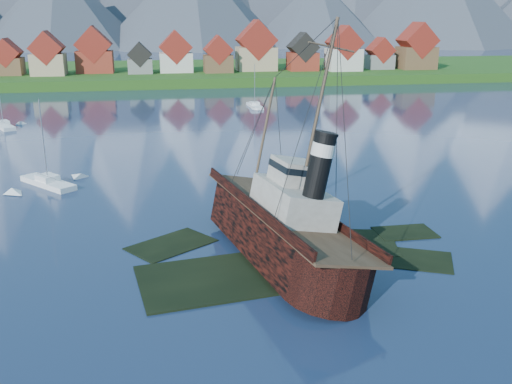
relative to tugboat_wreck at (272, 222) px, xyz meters
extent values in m
plane|color=#192947|center=(-0.48, -3.02, -2.91)|extent=(1400.00, 1400.00, 0.00)
cube|color=black|center=(-3.48, -5.02, -3.23)|extent=(19.08, 11.42, 1.00)
cube|color=black|center=(5.52, 0.98, -3.29)|extent=(15.15, 9.76, 1.00)
cube|color=black|center=(1.52, 5.98, -3.19)|extent=(11.45, 9.06, 1.00)
cube|color=black|center=(11.52, -4.02, -3.33)|extent=(10.27, 8.34, 1.00)
cube|color=black|center=(-9.48, 2.98, -3.31)|extent=(9.42, 8.68, 1.00)
cube|color=black|center=(14.52, 1.98, -3.26)|extent=(6.00, 4.00, 1.00)
cube|color=#224B15|center=(-0.48, 166.98, -2.91)|extent=(600.00, 80.00, 3.20)
cube|color=#3F3D38|center=(-0.48, 128.98, -2.91)|extent=(600.00, 2.50, 2.00)
cube|color=brown|center=(-56.48, 149.98, 2.84)|extent=(9.00, 8.00, 5.50)
cube|color=maroon|center=(-56.48, 149.98, 7.21)|extent=(9.16, 8.16, 9.16)
cube|color=tan|center=(-43.48, 146.98, 3.49)|extent=(10.50, 9.00, 6.80)
cube|color=maroon|center=(-43.48, 146.98, 8.78)|extent=(10.69, 9.18, 10.69)
cube|color=maroon|center=(-29.48, 152.98, 3.69)|extent=(12.00, 8.50, 7.20)
cube|color=maroon|center=(-29.48, 152.98, 9.45)|extent=(12.22, 8.67, 12.22)
cube|color=slate|center=(-14.48, 147.98, 2.49)|extent=(8.00, 7.00, 4.80)
cube|color=black|center=(-14.48, 147.98, 6.33)|extent=(8.15, 7.14, 8.15)
cube|color=beige|center=(-2.48, 150.98, 3.29)|extent=(11.00, 9.50, 6.40)
cube|color=maroon|center=(-2.48, 150.98, 8.47)|extent=(11.20, 9.69, 11.20)
cube|color=brown|center=(11.52, 146.98, 2.99)|extent=(9.50, 8.00, 5.80)
cube|color=maroon|center=(11.52, 146.98, 7.60)|extent=(9.67, 8.16, 9.67)
cube|color=tan|center=(25.52, 151.98, 4.09)|extent=(13.50, 10.00, 8.00)
cube|color=maroon|center=(25.52, 151.98, 10.52)|extent=(13.75, 10.20, 13.75)
cube|color=maroon|center=(41.52, 148.98, 3.19)|extent=(10.00, 8.50, 6.20)
cube|color=black|center=(41.52, 148.98, 8.09)|extent=(10.18, 8.67, 10.18)
cube|color=beige|center=(55.52, 145.98, 3.84)|extent=(11.50, 9.00, 7.50)
cube|color=maroon|center=(55.52, 145.98, 9.66)|extent=(11.71, 9.18, 11.71)
cube|color=slate|center=(70.52, 149.98, 2.59)|extent=(9.00, 7.50, 5.00)
cube|color=maroon|center=(70.52, 149.98, 6.71)|extent=(9.16, 7.65, 9.16)
cube|color=brown|center=(83.52, 147.98, 3.99)|extent=(12.50, 10.00, 7.80)
cube|color=maroon|center=(83.52, 147.98, 10.14)|extent=(12.73, 10.20, 12.73)
cone|color=#2D333D|center=(-70.48, 370.98, 24.09)|extent=(120.00, 120.00, 58.00)
cone|color=#2D333D|center=(19.52, 365.98, 28.09)|extent=(136.00, 136.00, 66.00)
cone|color=#2D333D|center=(109.52, 369.98, 20.09)|extent=(110.00, 110.00, 50.00)
cube|color=black|center=(0.00, -1.45, -0.73)|extent=(6.77, 19.49, 4.06)
cone|color=black|center=(0.00, 11.19, -0.73)|extent=(6.77, 6.77, 6.77)
cylinder|color=black|center=(0.00, -11.20, -0.73)|extent=(6.77, 6.77, 4.06)
cube|color=#4C3826|center=(0.00, -1.45, 1.40)|extent=(6.63, 25.71, 0.24)
cube|color=black|center=(-3.25, -1.45, 1.83)|extent=(0.19, 24.90, 0.87)
cube|color=black|center=(3.25, -1.45, 1.83)|extent=(0.19, 24.90, 0.87)
cube|color=#ADA89E|center=(0.00, -2.90, 2.85)|extent=(5.03, 8.22, 2.90)
cube|color=#ADA89E|center=(0.00, -1.93, 5.36)|extent=(3.48, 3.87, 2.13)
cylinder|color=black|center=(0.00, -6.09, 7.01)|extent=(1.84, 1.84, 5.41)
cylinder|color=silver|center=(0.00, -6.09, 8.36)|extent=(1.93, 1.93, 1.06)
cylinder|color=#473828|center=(0.00, 6.28, 7.30)|extent=(0.27, 0.27, 11.60)
cylinder|color=#473828|center=(0.00, -3.87, 12.71)|extent=(0.31, 0.31, 12.57)
cube|color=white|center=(-24.84, 26.53, -2.81)|extent=(8.19, 9.02, 1.23)
cube|color=white|center=(-24.84, 26.53, -1.83)|extent=(3.41, 3.48, 0.72)
cylinder|color=gray|center=(-24.84, 26.53, 3.16)|extent=(0.14, 0.14, 10.69)
cube|color=white|center=(-40.51, 70.52, -2.80)|extent=(6.41, 9.31, 1.24)
cube|color=white|center=(-40.51, 70.52, -1.82)|extent=(3.03, 3.26, 0.72)
cylinder|color=gray|center=(-40.51, 70.52, 3.19)|extent=(0.14, 0.14, 10.75)
cube|color=white|center=(13.78, 87.98, -2.81)|extent=(2.79, 9.51, 1.13)
cube|color=white|center=(13.78, 87.98, -1.92)|extent=(2.19, 2.73, 0.66)
cylinder|color=gray|center=(13.78, 87.98, 2.64)|extent=(0.13, 0.13, 9.78)
camera|label=1|loc=(-10.35, -49.61, 18.69)|focal=40.00mm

